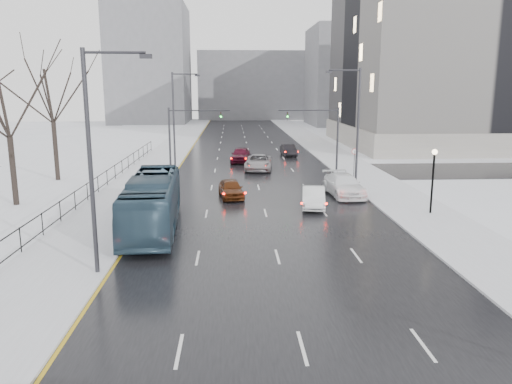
{
  "coord_description": "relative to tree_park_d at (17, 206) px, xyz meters",
  "views": [
    {
      "loc": [
        -2.23,
        -1.78,
        8.33
      ],
      "look_at": [
        -0.88,
        26.2,
        2.5
      ],
      "focal_mm": 35.0,
      "sensor_mm": 36.0,
      "label": 1
    }
  ],
  "objects": [
    {
      "name": "road",
      "position": [
        17.8,
        26.0,
        0.02
      ],
      "size": [
        16.0,
        150.0,
        0.04
      ],
      "primitive_type": "cube",
      "color": "black",
      "rests_on": "ground"
    },
    {
      "name": "cross_road",
      "position": [
        17.8,
        14.0,
        0.02
      ],
      "size": [
        130.0,
        10.0,
        0.04
      ],
      "primitive_type": "cube",
      "color": "black",
      "rests_on": "ground"
    },
    {
      "name": "sidewalk_left",
      "position": [
        7.3,
        26.0,
        0.08
      ],
      "size": [
        5.0,
        150.0,
        0.16
      ],
      "primitive_type": "cube",
      "color": "silver",
      "rests_on": "ground"
    },
    {
      "name": "sidewalk_right",
      "position": [
        28.3,
        26.0,
        0.08
      ],
      "size": [
        5.0,
        150.0,
        0.16
      ],
      "primitive_type": "cube",
      "color": "silver",
      "rests_on": "ground"
    },
    {
      "name": "park_strip",
      "position": [
        -2.2,
        26.0,
        0.06
      ],
      "size": [
        14.0,
        150.0,
        0.12
      ],
      "primitive_type": "cube",
      "color": "white",
      "rests_on": "ground"
    },
    {
      "name": "tree_park_d",
      "position": [
        0.0,
        0.0,
        0.0
      ],
      "size": [
        8.75,
        8.75,
        12.5
      ],
      "primitive_type": null,
      "color": "black",
      "rests_on": "ground"
    },
    {
      "name": "tree_park_e",
      "position": [
        -0.4,
        10.0,
        0.0
      ],
      "size": [
        9.45,
        9.45,
        13.5
      ],
      "primitive_type": null,
      "color": "black",
      "rests_on": "ground"
    },
    {
      "name": "iron_fence",
      "position": [
        4.8,
        -4.0,
        0.91
      ],
      "size": [
        0.06,
        70.0,
        1.3
      ],
      "color": "black",
      "rests_on": "sidewalk_left"
    },
    {
      "name": "streetlight_r_mid",
      "position": [
        25.97,
        6.0,
        5.62
      ],
      "size": [
        2.95,
        0.25,
        10.0
      ],
      "color": "#2D2D33",
      "rests_on": "ground"
    },
    {
      "name": "streetlight_l_near",
      "position": [
        9.63,
        -14.0,
        5.62
      ],
      "size": [
        2.95,
        0.25,
        10.0
      ],
      "color": "#2D2D33",
      "rests_on": "ground"
    },
    {
      "name": "streetlight_l_far",
      "position": [
        9.63,
        18.0,
        5.62
      ],
      "size": [
        2.95,
        0.25,
        10.0
      ],
      "color": "#2D2D33",
      "rests_on": "ground"
    },
    {
      "name": "lamppost_r_mid",
      "position": [
        28.8,
        -4.0,
        2.94
      ],
      "size": [
        0.36,
        0.36,
        4.28
      ],
      "color": "black",
      "rests_on": "sidewalk_right"
    },
    {
      "name": "mast_signal_right",
      "position": [
        25.13,
        14.0,
        4.11
      ],
      "size": [
        6.1,
        0.33,
        6.5
      ],
      "color": "#2D2D33",
      "rests_on": "ground"
    },
    {
      "name": "mast_signal_left",
      "position": [
        10.47,
        14.0,
        4.11
      ],
      "size": [
        6.1,
        0.33,
        6.5
      ],
      "color": "#2D2D33",
      "rests_on": "ground"
    },
    {
      "name": "no_uturn_sign",
      "position": [
        27.0,
        10.0,
        2.3
      ],
      "size": [
        0.6,
        0.06,
        2.7
      ],
      "color": "#2D2D33",
      "rests_on": "sidewalk_right"
    },
    {
      "name": "civic_building",
      "position": [
        52.8,
        38.0,
        11.21
      ],
      "size": [
        41.0,
        31.0,
        24.8
      ],
      "color": "gray",
      "rests_on": "ground"
    },
    {
      "name": "bldg_far_right",
      "position": [
        45.8,
        81.0,
        11.0
      ],
      "size": [
        24.0,
        20.0,
        22.0
      ],
      "primitive_type": "cube",
      "color": "slate",
      "rests_on": "ground"
    },
    {
      "name": "bldg_far_left",
      "position": [
        -4.2,
        91.0,
        14.0
      ],
      "size": [
        18.0,
        22.0,
        28.0
      ],
      "primitive_type": "cube",
      "color": "slate",
      "rests_on": "ground"
    },
    {
      "name": "bldg_far_center",
      "position": [
        21.8,
        106.0,
        9.0
      ],
      "size": [
        30.0,
        18.0,
        18.0
      ],
      "primitive_type": "cube",
      "color": "slate",
      "rests_on": "ground"
    },
    {
      "name": "bus",
      "position": [
        10.8,
        -6.57,
        1.67
      ],
      "size": [
        3.41,
        11.81,
        3.25
      ],
      "primitive_type": "imported",
      "rotation": [
        0.0,
        0.0,
        0.06
      ],
      "color": "#2D4658",
      "rests_on": "road"
    },
    {
      "name": "sedan_center_near",
      "position": [
        15.46,
        1.96,
        0.75
      ],
      "size": [
        2.23,
        4.37,
        1.42
      ],
      "primitive_type": "imported",
      "rotation": [
        0.0,
        0.0,
        0.14
      ],
      "color": "#4D230D",
      "rests_on": "road"
    },
    {
      "name": "sedan_right_near",
      "position": [
        21.3,
        -1.54,
        0.77
      ],
      "size": [
        2.14,
        4.61,
        1.46
      ],
      "primitive_type": "imported",
      "rotation": [
        0.0,
        0.0,
        -0.14
      ],
      "color": "white",
      "rests_on": "road"
    },
    {
      "name": "sedan_right_cross",
      "position": [
        18.3,
        15.2,
        0.84
      ],
      "size": [
        3.26,
        6.02,
        1.6
      ],
      "primitive_type": "imported",
      "rotation": [
        0.0,
        0.0,
        -0.11
      ],
      "color": "gray",
      "rests_on": "road"
    },
    {
      "name": "sedan_right_far",
      "position": [
        24.32,
        2.25,
        0.88
      ],
      "size": [
        2.83,
        5.98,
        1.68
      ],
      "primitive_type": "imported",
      "rotation": [
        0.0,
        0.0,
        0.08
      ],
      "color": "white",
      "rests_on": "road"
    },
    {
      "name": "sedan_center_far",
      "position": [
        16.56,
        20.93,
        0.89
      ],
      "size": [
        2.61,
        5.22,
        1.71
      ],
      "primitive_type": "imported",
      "rotation": [
        0.0,
        0.0,
        -0.12
      ],
      "color": "#440B1C",
      "rests_on": "road"
    },
    {
      "name": "sedan_right_distant",
      "position": [
        22.64,
        26.06,
        0.75
      ],
      "size": [
        1.83,
        4.4,
        1.42
      ],
      "primitive_type": "imported",
      "rotation": [
        0.0,
        0.0,
        0.08
      ],
      "color": "black",
      "rests_on": "road"
    }
  ]
}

